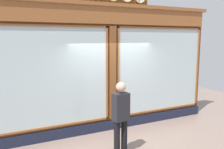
% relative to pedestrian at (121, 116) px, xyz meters
% --- Properties ---
extents(shop_facade, '(6.81, 0.42, 4.08)m').
position_rel_pedestrian_xyz_m(shop_facade, '(-0.51, -1.62, 0.88)').
color(shop_facade, brown).
rests_on(shop_facade, ground_plane).
extents(pedestrian, '(0.38, 0.26, 1.69)m').
position_rel_pedestrian_xyz_m(pedestrian, '(0.00, 0.00, 0.00)').
color(pedestrian, black).
rests_on(pedestrian, ground_plane).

